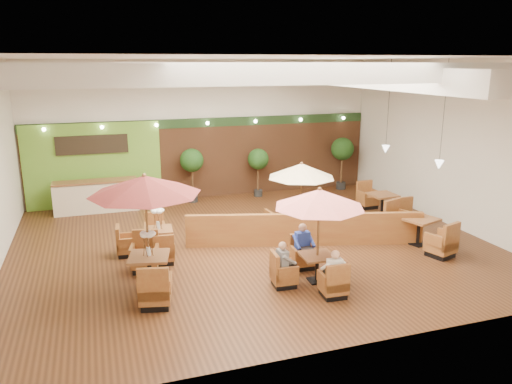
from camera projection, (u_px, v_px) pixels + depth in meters
name	position (u px, v px, depth m)	size (l,w,h in m)	color
room	(247.00, 120.00, 15.50)	(14.04, 14.00, 5.52)	#381E0F
service_counter	(96.00, 196.00, 18.42)	(3.00, 0.75, 1.18)	beige
booth_divider	(305.00, 229.00, 15.03)	(7.18, 0.18, 0.99)	brown
table_0	(146.00, 202.00, 11.78)	(2.67, 2.94, 2.88)	brown
table_1	(317.00, 214.00, 12.19)	(2.34, 2.42, 2.46)	brown
table_2	(301.00, 184.00, 15.83)	(2.31, 2.31, 2.35)	brown
table_3	(151.00, 238.00, 14.43)	(1.64, 2.42, 1.49)	brown
table_4	(418.00, 231.00, 15.14)	(1.19, 2.99, 1.06)	brown
table_5	(382.00, 205.00, 18.02)	(0.93, 2.69, 1.01)	brown
topiary_0	(192.00, 162.00, 19.46)	(0.92, 0.92, 2.14)	black
topiary_1	(258.00, 161.00, 20.32)	(0.86, 0.86, 1.99)	black
topiary_2	(342.00, 151.00, 21.43)	(0.97, 0.97, 2.26)	black
diner_0	(334.00, 268.00, 11.65)	(0.36, 0.29, 0.72)	white
diner_1	(303.00, 242.00, 13.29)	(0.39, 0.31, 0.78)	#2840AE
diner_2	(284.00, 259.00, 12.20)	(0.29, 0.36, 0.71)	gray
diner_3	(312.00, 217.00, 15.26)	(0.42, 0.34, 0.86)	#2840AE
diner_4	(325.00, 208.00, 16.31)	(0.37, 0.42, 0.79)	white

